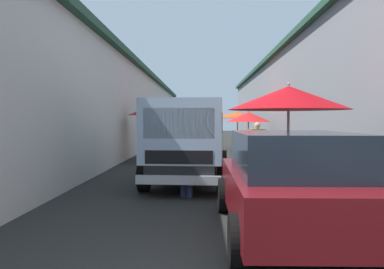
{
  "coord_description": "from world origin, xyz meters",
  "views": [
    {
      "loc": [
        -3.15,
        0.41,
        1.62
      ],
      "look_at": [
        8.74,
        0.71,
        1.19
      ],
      "focal_mm": 37.54,
      "sensor_mm": 36.0,
      "label": 1
    }
  ],
  "objects": [
    {
      "name": "ground",
      "position": [
        13.5,
        0.0,
        0.0
      ],
      "size": [
        90.0,
        90.0,
        0.0
      ],
      "primitive_type": "plane",
      "color": "#282826"
    },
    {
      "name": "building_left_whitewash",
      "position": [
        15.75,
        6.98,
        2.19
      ],
      "size": [
        49.8,
        7.5,
        4.37
      ],
      "color": "beige",
      "rests_on": "ground"
    },
    {
      "name": "building_right_concrete",
      "position": [
        15.75,
        -6.98,
        2.65
      ],
      "size": [
        49.8,
        7.5,
        5.29
      ],
      "color": "gray",
      "rests_on": "ground"
    },
    {
      "name": "fruit_stall_near_right",
      "position": [
        12.69,
        2.15,
        1.81
      ],
      "size": [
        2.41,
        2.41,
        2.36
      ],
      "color": "#9E9EA3",
      "rests_on": "ground"
    },
    {
      "name": "fruit_stall_near_left",
      "position": [
        19.08,
        -1.58,
        1.68
      ],
      "size": [
        2.85,
        2.85,
        2.13
      ],
      "color": "#9E9EA3",
      "rests_on": "ground"
    },
    {
      "name": "fruit_stall_mid_lane",
      "position": [
        5.3,
        -1.38,
        1.86
      ],
      "size": [
        2.55,
        2.55,
        2.41
      ],
      "color": "#9E9EA3",
      "rests_on": "ground"
    },
    {
      "name": "fruit_stall_far_left",
      "position": [
        16.53,
        -1.86,
        1.51
      ],
      "size": [
        2.25,
        2.25,
        2.09
      ],
      "color": "#9E9EA3",
      "rests_on": "ground"
    },
    {
      "name": "hatchback_car",
      "position": [
        2.49,
        -0.84,
        0.74
      ],
      "size": [
        3.91,
        1.93,
        1.45
      ],
      "color": "#600F14",
      "rests_on": "ground"
    },
    {
      "name": "delivery_truck",
      "position": [
        6.45,
        0.8,
        1.04
      ],
      "size": [
        5.01,
        2.19,
        2.08
      ],
      "color": "black",
      "rests_on": "ground"
    },
    {
      "name": "vendor_by_crates",
      "position": [
        9.78,
        -1.36,
        0.89
      ],
      "size": [
        0.28,
        0.62,
        1.55
      ],
      "color": "#232328",
      "rests_on": "ground"
    },
    {
      "name": "vendor_in_shade",
      "position": [
        5.21,
        0.74,
        0.89
      ],
      "size": [
        0.41,
        0.55,
        1.56
      ],
      "color": "navy",
      "rests_on": "ground"
    }
  ]
}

